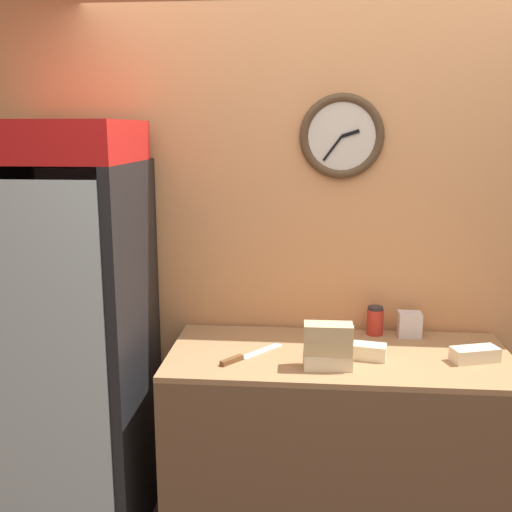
{
  "coord_description": "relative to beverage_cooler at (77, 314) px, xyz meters",
  "views": [
    {
      "loc": [
        -0.15,
        -1.69,
        1.91
      ],
      "look_at": [
        -0.39,
        0.97,
        1.34
      ],
      "focal_mm": 42.0,
      "sensor_mm": 36.0,
      "label": 1
    }
  ],
  "objects": [
    {
      "name": "sandwich_flat_left",
      "position": [
        1.34,
        -0.09,
        -0.1
      ],
      "size": [
        0.2,
        0.12,
        0.07
      ],
      "color": "beige",
      "rests_on": "prep_counter"
    },
    {
      "name": "sandwich_stack_bottom",
      "position": [
        1.18,
        -0.22,
        -0.11
      ],
      "size": [
        0.21,
        0.11,
        0.07
      ],
      "color": "beige",
      "rests_on": "prep_counter"
    },
    {
      "name": "beverage_cooler",
      "position": [
        0.0,
        0.0,
        0.0
      ],
      "size": [
        0.64,
        0.69,
        1.95
      ],
      "color": "black",
      "rests_on": "ground_plane"
    },
    {
      "name": "sandwich_stack_middle",
      "position": [
        1.18,
        -0.22,
        -0.04
      ],
      "size": [
        0.21,
        0.1,
        0.07
      ],
      "color": "tan",
      "rests_on": "sandwich_stack_bottom"
    },
    {
      "name": "wall_back",
      "position": [
        1.23,
        0.35,
        0.3
      ],
      "size": [
        5.2,
        0.1,
        2.7
      ],
      "color": "tan",
      "rests_on": "ground_plane"
    },
    {
      "name": "sandwich_stack_top",
      "position": [
        1.18,
        -0.22,
        0.03
      ],
      "size": [
        0.21,
        0.1,
        0.07
      ],
      "color": "tan",
      "rests_on": "sandwich_stack_middle"
    },
    {
      "name": "prep_counter",
      "position": [
        1.23,
        -0.04,
        -0.6
      ],
      "size": [
        1.55,
        0.68,
        0.92
      ],
      "color": "brown",
      "rests_on": "ground_plane"
    },
    {
      "name": "condiment_jar",
      "position": [
        1.42,
        0.23,
        -0.07
      ],
      "size": [
        0.08,
        0.08,
        0.14
      ],
      "color": "#B72D23",
      "rests_on": "prep_counter"
    },
    {
      "name": "napkin_dispenser",
      "position": [
        1.59,
        0.22,
        -0.08
      ],
      "size": [
        0.11,
        0.09,
        0.12
      ],
      "color": "silver",
      "rests_on": "prep_counter"
    },
    {
      "name": "chefs_knife",
      "position": [
        0.81,
        -0.14,
        -0.13
      ],
      "size": [
        0.26,
        0.31,
        0.02
      ],
      "color": "silver",
      "rests_on": "prep_counter"
    },
    {
      "name": "sandwich_flat_right",
      "position": [
        1.82,
        -0.09,
        -0.11
      ],
      "size": [
        0.22,
        0.14,
        0.06
      ],
      "color": "beige",
      "rests_on": "prep_counter"
    }
  ]
}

